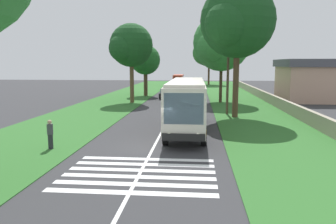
# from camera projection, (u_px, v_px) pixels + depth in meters

# --- Properties ---
(ground) EXTENTS (160.00, 160.00, 0.00)m
(ground) POSITION_uv_depth(u_px,v_px,m) (154.00, 147.00, 19.46)
(ground) COLOR #333335
(grass_verge_left) EXTENTS (120.00, 8.00, 0.04)m
(grass_verge_left) POSITION_uv_depth(u_px,v_px,m) (96.00, 110.00, 34.96)
(grass_verge_left) COLOR #2D6628
(grass_verge_left) RESTS_ON ground
(grass_verge_right) EXTENTS (120.00, 8.00, 0.04)m
(grass_verge_right) POSITION_uv_depth(u_px,v_px,m) (253.00, 112.00, 33.52)
(grass_verge_right) COLOR #2D6628
(grass_verge_right) RESTS_ON ground
(centre_line) EXTENTS (110.00, 0.16, 0.01)m
(centre_line) POSITION_uv_depth(u_px,v_px,m) (173.00, 111.00, 34.24)
(centre_line) COLOR silver
(centre_line) RESTS_ON ground
(coach_bus) EXTENTS (11.16, 2.62, 3.73)m
(coach_bus) POSITION_uv_depth(u_px,v_px,m) (187.00, 103.00, 23.51)
(coach_bus) COLOR silver
(coach_bus) RESTS_ON ground
(zebra_crossing) EXTENTS (4.95, 6.80, 0.01)m
(zebra_crossing) POSITION_uv_depth(u_px,v_px,m) (140.00, 173.00, 14.80)
(zebra_crossing) COLOR silver
(zebra_crossing) RESTS_ON ground
(trailing_car_0) EXTENTS (4.30, 1.78, 1.43)m
(trailing_car_0) POSITION_uv_depth(u_px,v_px,m) (191.00, 99.00, 40.44)
(trailing_car_0) COLOR #B21E1E
(trailing_car_0) RESTS_ON ground
(trailing_car_1) EXTENTS (4.30, 1.78, 1.43)m
(trailing_car_1) POSITION_uv_depth(u_px,v_px,m) (167.00, 94.00, 47.07)
(trailing_car_1) COLOR black
(trailing_car_1) RESTS_ON ground
(trailing_car_2) EXTENTS (4.30, 1.78, 1.43)m
(trailing_car_2) POSITION_uv_depth(u_px,v_px,m) (193.00, 90.00, 53.18)
(trailing_car_2) COLOR #B21E1E
(trailing_car_2) RESTS_ON ground
(trailing_car_3) EXTENTS (4.30, 1.78, 1.43)m
(trailing_car_3) POSITION_uv_depth(u_px,v_px,m) (176.00, 87.00, 61.90)
(trailing_car_3) COLOR navy
(trailing_car_3) RESTS_ON ground
(trailing_minibus_0) EXTENTS (6.00, 2.14, 2.53)m
(trailing_minibus_0) POSITION_uv_depth(u_px,v_px,m) (178.00, 79.00, 72.92)
(trailing_minibus_0) COLOR #CC4C33
(trailing_minibus_0) RESTS_ON ground
(roadside_tree_left_0) EXTENTS (6.57, 5.38, 9.83)m
(roadside_tree_left_0) POSITION_uv_depth(u_px,v_px,m) (131.00, 47.00, 41.04)
(roadside_tree_left_0) COLOR brown
(roadside_tree_left_0) RESTS_ON grass_verge_left
(roadside_tree_left_1) EXTENTS (5.52, 4.51, 7.72)m
(roadside_tree_left_1) POSITION_uv_depth(u_px,v_px,m) (145.00, 61.00, 50.15)
(roadside_tree_left_1) COLOR #4C3826
(roadside_tree_left_1) RESTS_ON grass_verge_left
(roadside_tree_right_0) EXTENTS (8.38, 7.11, 11.04)m
(roadside_tree_right_0) POSITION_uv_depth(u_px,v_px,m) (220.00, 44.00, 41.22)
(roadside_tree_right_0) COLOR #3D2D1E
(roadside_tree_right_0) RESTS_ON grass_verge_right
(roadside_tree_right_1) EXTENTS (7.91, 6.63, 11.97)m
(roadside_tree_right_1) POSITION_uv_depth(u_px,v_px,m) (236.00, 23.00, 29.38)
(roadside_tree_right_1) COLOR #4C3826
(roadside_tree_right_1) RESTS_ON grass_verge_right
(roadside_tree_right_2) EXTENTS (9.03, 7.51, 11.56)m
(roadside_tree_right_2) POSITION_uv_depth(u_px,v_px,m) (208.00, 52.00, 77.06)
(roadside_tree_right_2) COLOR #4C3826
(roadside_tree_right_2) RESTS_ON grass_verge_right
(utility_pole) EXTENTS (0.24, 1.40, 8.64)m
(utility_pole) POSITION_uv_depth(u_px,v_px,m) (228.00, 68.00, 31.51)
(utility_pole) COLOR #473828
(utility_pole) RESTS_ON grass_verge_right
(roadside_wall) EXTENTS (70.00, 0.40, 1.15)m
(roadside_wall) POSITION_uv_depth(u_px,v_px,m) (276.00, 101.00, 38.07)
(roadside_wall) COLOR #9E937F
(roadside_wall) RESTS_ON grass_verge_right
(roadside_building) EXTENTS (8.90, 7.55, 5.49)m
(roadside_building) POSITION_uv_depth(u_px,v_px,m) (309.00, 80.00, 43.65)
(roadside_building) COLOR tan
(roadside_building) RESTS_ON ground
(pedestrian) EXTENTS (0.34, 0.34, 1.69)m
(pedestrian) POSITION_uv_depth(u_px,v_px,m) (50.00, 134.00, 18.83)
(pedestrian) COLOR #26262D
(pedestrian) RESTS_ON grass_verge_left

